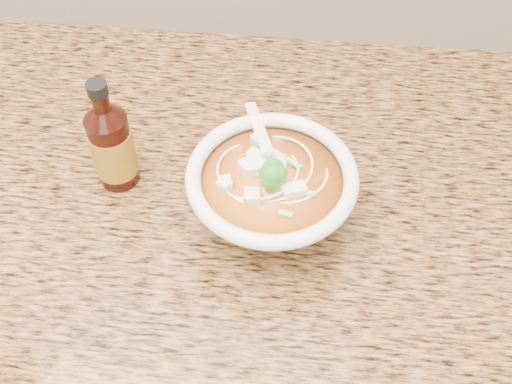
{
  "coord_description": "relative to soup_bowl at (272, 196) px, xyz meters",
  "views": [
    {
      "loc": [
        0.31,
        1.09,
        1.6
      ],
      "look_at": [
        0.26,
        1.6,
        0.96
      ],
      "focal_mm": 45.0,
      "sensor_mm": 36.0,
      "label": 1
    }
  ],
  "objects": [
    {
      "name": "soup_bowl",
      "position": [
        0.0,
        0.0,
        0.0
      ],
      "size": [
        0.22,
        0.24,
        0.12
      ],
      "rotation": [
        0.0,
        0.0,
        0.11
      ],
      "color": "white",
      "rests_on": "counter_slab"
    },
    {
      "name": "counter_slab",
      "position": [
        -0.28,
        0.08,
        -0.07
      ],
      "size": [
        4.0,
        0.68,
        0.04
      ],
      "primitive_type": "cube",
      "color": "olive",
      "rests_on": "cabinet"
    },
    {
      "name": "cabinet",
      "position": [
        -0.28,
        0.08,
        -0.52
      ],
      "size": [
        4.0,
        0.65,
        0.86
      ],
      "primitive_type": "cube",
      "color": "#372210",
      "rests_on": "ground"
    },
    {
      "name": "hot_sauce_bottle",
      "position": [
        -0.22,
        0.05,
        0.02
      ],
      "size": [
        0.07,
        0.07,
        0.18
      ],
      "rotation": [
        0.0,
        0.0,
        -0.3
      ],
      "color": "#3A1007",
      "rests_on": "counter_slab"
    }
  ]
}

